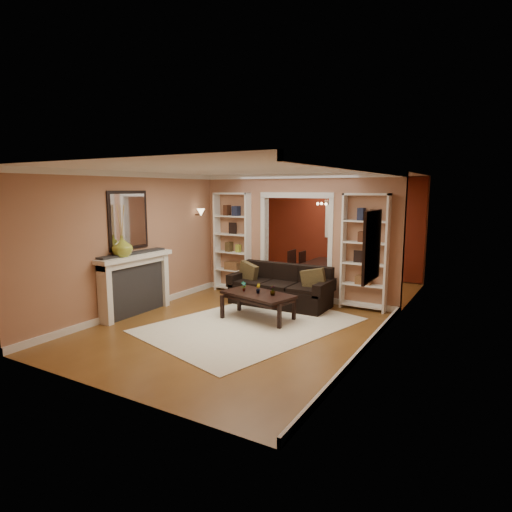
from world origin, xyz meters
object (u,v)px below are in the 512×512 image
Objects in this scene: sofa at (280,286)px; bookshelf_right at (365,252)px; fireplace at (136,285)px; coffee_table at (258,306)px; dining_table at (325,273)px; bookshelf_left at (233,243)px.

sofa is 1.83m from bookshelf_right.
fireplace is (-2.07, -1.95, 0.17)m from sofa.
coffee_table is 0.77× the size of fireplace.
coffee_table is 0.83× the size of dining_table.
bookshelf_right is 4.47m from fireplace.
dining_table reaches higher than coffee_table.
bookshelf_left is 1.00× the size of bookshelf_right.
bookshelf_right reaches higher than coffee_table.
sofa is at bearing -159.67° from bookshelf_right.
bookshelf_right is (1.57, 0.58, 0.74)m from sofa.
fireplace is at bearing -102.05° from bookshelf_left.
coffee_table is at bearing -131.67° from bookshelf_right.
bookshelf_right is at bearing 61.92° from coffee_table.
bookshelf_right is (1.47, 1.66, 0.90)m from coffee_table.
fireplace is at bearing 153.97° from dining_table.
sofa is at bearing 108.42° from coffee_table.
sofa is 1.24× the size of fireplace.
dining_table is (0.05, 2.40, -0.14)m from sofa.
bookshelf_left is (-1.63, 1.66, 0.90)m from coffee_table.
sofa is at bearing 43.23° from fireplace.
coffee_table is at bearing 21.96° from fireplace.
fireplace is at bearing -136.77° from sofa.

